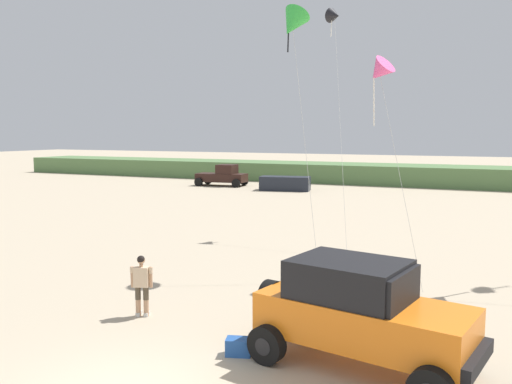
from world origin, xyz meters
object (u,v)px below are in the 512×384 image
at_px(cooler_box, 239,347).
at_px(kite_purple_stunt, 292,24).
at_px(jeep, 360,311).
at_px(distant_pickup, 223,176).
at_px(kite_blue_swept, 379,72).
at_px(kite_red_delta, 335,16).
at_px(person_watching, 142,282).
at_px(distant_sedan, 285,183).

distance_m(cooler_box, kite_purple_stunt, 11.65).
distance_m(jeep, cooler_box, 2.83).
height_order(cooler_box, distant_pickup, distant_pickup).
height_order(jeep, kite_blue_swept, kite_blue_swept).
relative_size(jeep, kite_blue_swept, 0.67).
relative_size(kite_blue_swept, kite_purple_stunt, 0.79).
bearing_deg(kite_red_delta, kite_blue_swept, -63.35).
xyz_separation_m(person_watching, kite_purple_stunt, (1.81, 6.56, 7.77)).
bearing_deg(kite_red_delta, person_watching, -94.65).
distance_m(jeep, kite_purple_stunt, 11.26).
relative_size(distant_sedan, kite_blue_swept, 0.56).
bearing_deg(kite_blue_swept, kite_purple_stunt, -175.23).
height_order(person_watching, distant_pickup, distant_pickup).
relative_size(cooler_box, kite_red_delta, 0.05).
xyz_separation_m(kite_red_delta, kite_blue_swept, (3.68, -7.33, -3.54)).
bearing_deg(kite_purple_stunt, kite_red_delta, 94.96).
height_order(distant_pickup, distant_sedan, distant_pickup).
distance_m(kite_red_delta, kite_blue_swept, 8.93).
distance_m(distant_sedan, kite_purple_stunt, 27.17).
height_order(person_watching, cooler_box, person_watching).
bearing_deg(kite_blue_swept, jeep, -80.55).
bearing_deg(person_watching, kite_blue_swept, 54.68).
bearing_deg(distant_pickup, kite_red_delta, -48.97).
relative_size(distant_pickup, kite_red_delta, 0.43).
relative_size(distant_sedan, kite_purple_stunt, 0.45).
bearing_deg(kite_blue_swept, person_watching, -125.32).
bearing_deg(person_watching, distant_sedan, 104.13).
relative_size(jeep, kite_red_delta, 0.46).
bearing_deg(kite_red_delta, distant_pickup, 131.03).
relative_size(distant_pickup, distant_sedan, 1.13).
bearing_deg(distant_sedan, kite_red_delta, -72.54).
relative_size(jeep, kite_purple_stunt, 0.53).
bearing_deg(distant_sedan, jeep, -77.00).
bearing_deg(kite_blue_swept, kite_red_delta, 116.65).
bearing_deg(person_watching, cooler_box, -19.05).
relative_size(person_watching, cooler_box, 2.98).
bearing_deg(kite_red_delta, distant_sedan, 118.22).
bearing_deg(distant_sedan, cooler_box, -81.39).
distance_m(person_watching, kite_blue_swept, 10.29).
xyz_separation_m(person_watching, cooler_box, (3.49, -1.20, -0.75)).
xyz_separation_m(person_watching, kite_blue_swept, (4.83, 6.81, 6.01)).
distance_m(jeep, person_watching, 6.12).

